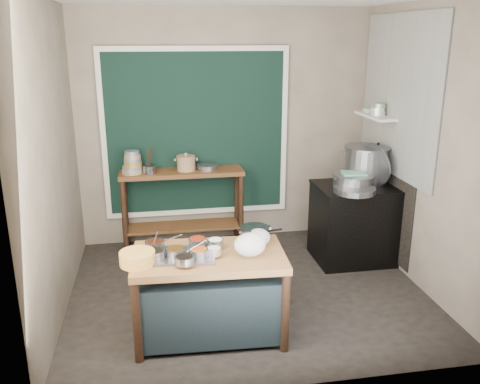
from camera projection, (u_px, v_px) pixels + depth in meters
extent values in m
cube|color=#29231F|center=(247.00, 291.00, 5.14)|extent=(3.50, 3.00, 0.02)
cube|color=gray|center=(225.00, 128.00, 6.15)|extent=(3.50, 0.02, 2.80)
cube|color=gray|center=(51.00, 164.00, 4.43)|extent=(0.02, 3.00, 2.80)
cube|color=gray|center=(423.00, 149.00, 5.02)|extent=(0.02, 3.00, 2.80)
cube|color=black|center=(196.00, 133.00, 6.07)|extent=(2.10, 0.02, 1.90)
cube|color=#B2B2AA|center=(399.00, 96.00, 5.40)|extent=(0.02, 1.70, 1.70)
cube|color=black|center=(386.00, 197.00, 5.83)|extent=(0.01, 1.30, 1.30)
cube|color=beige|center=(375.00, 116.00, 5.74)|extent=(0.22, 0.70, 0.03)
cube|color=brown|center=(210.00, 295.00, 4.29)|extent=(1.28, 0.78, 0.75)
cube|color=brown|center=(183.00, 209.00, 6.11)|extent=(1.45, 0.40, 0.95)
cube|color=black|center=(355.00, 224.00, 5.75)|extent=(0.90, 0.68, 0.85)
cube|color=black|center=(358.00, 187.00, 5.62)|extent=(0.92, 0.69, 0.03)
cube|color=gray|center=(183.00, 255.00, 4.12)|extent=(0.55, 0.42, 0.02)
cylinder|color=gray|center=(197.00, 242.00, 4.28)|extent=(0.15, 0.15, 0.06)
cylinder|color=gray|center=(215.00, 243.00, 4.27)|extent=(0.13, 0.13, 0.06)
cylinder|color=gray|center=(176.00, 252.00, 4.07)|extent=(0.16, 0.16, 0.07)
cylinder|color=gray|center=(154.00, 254.00, 4.04)|extent=(0.17, 0.17, 0.07)
cylinder|color=gray|center=(199.00, 253.00, 4.07)|extent=(0.15, 0.15, 0.06)
cylinder|color=gray|center=(184.00, 260.00, 3.93)|extent=(0.15, 0.15, 0.06)
cylinder|color=gray|center=(155.00, 245.00, 4.21)|extent=(0.16, 0.16, 0.07)
cylinder|color=silver|center=(214.00, 251.00, 4.11)|extent=(0.13, 0.13, 0.06)
cylinder|color=#DD8E45|center=(137.00, 258.00, 3.97)|extent=(0.35, 0.35, 0.11)
ellipsoid|color=white|center=(250.00, 245.00, 4.11)|extent=(0.30, 0.27, 0.19)
ellipsoid|color=white|center=(258.00, 238.00, 4.31)|extent=(0.26, 0.24, 0.15)
cylinder|color=tan|center=(133.00, 171.00, 5.85)|extent=(0.23, 0.23, 0.04)
cylinder|color=gray|center=(133.00, 168.00, 5.84)|extent=(0.22, 0.22, 0.04)
cylinder|color=gold|center=(132.00, 164.00, 5.83)|extent=(0.20, 0.20, 0.04)
cylinder|color=gray|center=(132.00, 160.00, 5.81)|extent=(0.19, 0.19, 0.04)
cylinder|color=tan|center=(132.00, 156.00, 5.80)|extent=(0.18, 0.18, 0.04)
cylinder|color=gray|center=(132.00, 153.00, 5.79)|extent=(0.17, 0.17, 0.04)
cylinder|color=gray|center=(150.00, 169.00, 5.84)|extent=(0.19, 0.19, 0.10)
cylinder|color=gray|center=(207.00, 167.00, 6.01)|extent=(0.31, 0.31, 0.06)
cylinder|color=gray|center=(375.00, 164.00, 5.59)|extent=(0.25, 0.49, 0.47)
cube|color=#68A697|center=(354.00, 173.00, 5.50)|extent=(0.28, 0.23, 0.02)
cylinder|color=gray|center=(354.00, 190.00, 5.36)|extent=(0.48, 0.48, 0.06)
cylinder|color=silver|center=(378.00, 113.00, 5.67)|extent=(0.17, 0.17, 0.04)
cylinder|color=silver|center=(378.00, 109.00, 5.66)|extent=(0.16, 0.16, 0.04)
cylinder|color=gray|center=(378.00, 105.00, 5.65)|extent=(0.14, 0.14, 0.04)
cylinder|color=gray|center=(368.00, 110.00, 5.91)|extent=(0.13, 0.13, 0.05)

